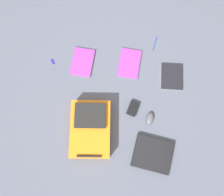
% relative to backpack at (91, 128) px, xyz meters
% --- Properties ---
extents(ground_plane, '(3.95, 3.95, 0.00)m').
position_rel_backpack_xyz_m(ground_plane, '(-0.14, -0.25, -0.07)').
color(ground_plane, '#4C5160').
extents(backpack, '(0.35, 0.48, 0.15)m').
position_rel_backpack_xyz_m(backpack, '(0.00, 0.00, 0.00)').
color(backpack, orange).
rests_on(backpack, ground_plane).
extents(laptop, '(0.35, 0.31, 0.03)m').
position_rel_backpack_xyz_m(laptop, '(-0.52, 0.15, -0.05)').
color(laptop, black).
rests_on(laptop, ground_plane).
extents(book_manual, '(0.20, 0.24, 0.02)m').
position_rel_backpack_xyz_m(book_manual, '(-0.64, -0.52, -0.06)').
color(book_manual, silver).
rests_on(book_manual, ground_plane).
extents(book_comic, '(0.20, 0.27, 0.02)m').
position_rel_backpack_xyz_m(book_comic, '(0.15, -0.56, -0.06)').
color(book_comic, silver).
rests_on(book_comic, ground_plane).
extents(book_blue, '(0.20, 0.28, 0.02)m').
position_rel_backpack_xyz_m(book_blue, '(-0.26, -0.60, -0.06)').
color(book_blue, silver).
rests_on(book_blue, ground_plane).
extents(computer_mouse, '(0.07, 0.11, 0.04)m').
position_rel_backpack_xyz_m(computer_mouse, '(-0.48, -0.13, -0.05)').
color(computer_mouse, '#4C4C51').
rests_on(computer_mouse, ground_plane).
extents(power_brick, '(0.11, 0.14, 0.03)m').
position_rel_backpack_xyz_m(power_brick, '(-0.33, -0.20, -0.05)').
color(power_brick, black).
rests_on(power_brick, ground_plane).
extents(pen_black, '(0.03, 0.14, 0.01)m').
position_rel_backpack_xyz_m(pen_black, '(-0.48, -0.81, -0.06)').
color(pen_black, '#1933B2').
rests_on(pen_black, ground_plane).
extents(usb_stick, '(0.04, 0.05, 0.01)m').
position_rel_backpack_xyz_m(usb_stick, '(0.42, -0.55, -0.06)').
color(usb_stick, '#191999').
rests_on(usb_stick, ground_plane).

